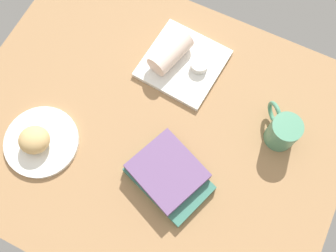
{
  "coord_description": "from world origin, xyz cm",
  "views": [
    {
      "loc": [
        20.07,
        -30.82,
        109.64
      ],
      "look_at": [
        4.25,
        1.64,
        7.0
      ],
      "focal_mm": 41.23,
      "sensor_mm": 36.0,
      "label": 1
    }
  ],
  "objects": [
    {
      "name": "scone_pastry",
      "position": [
        -26.78,
        -18.63,
        8.56
      ],
      "size": [
        11.66,
        11.54,
        6.33
      ],
      "primitive_type": "ellipsoid",
      "rotation": [
        0.0,
        0.0,
        0.62
      ],
      "color": "tan",
      "rests_on": "round_plate"
    },
    {
      "name": "coffee_mug",
      "position": [
        33.55,
        13.58,
        9.11
      ],
      "size": [
        11.2,
        11.53,
        10.01
      ],
      "color": "#4C8C6B",
      "rests_on": "dining_table"
    },
    {
      "name": "square_plate",
      "position": [
        -0.87,
        22.62,
        4.8
      ],
      "size": [
        24.45,
        24.45,
        1.6
      ],
      "primitive_type": "cube",
      "rotation": [
        0.0,
        0.0,
        -0.08
      ],
      "color": "white",
      "rests_on": "dining_table"
    },
    {
      "name": "book_stack",
      "position": [
        10.5,
        -11.03,
        6.86
      ],
      "size": [
        25.19,
        22.3,
        5.92
      ],
      "color": "#387260",
      "rests_on": "dining_table"
    },
    {
      "name": "dining_table",
      "position": [
        0.0,
        0.0,
        2.0
      ],
      "size": [
        110.0,
        90.0,
        4.0
      ],
      "primitive_type": "cube",
      "color": "#9E754C",
      "rests_on": "ground"
    },
    {
      "name": "sauce_cup",
      "position": [
        4.21,
        23.15,
        6.98
      ],
      "size": [
        5.27,
        5.27,
        2.57
      ],
      "color": "silver",
      "rests_on": "square_plate"
    },
    {
      "name": "breakfast_wrap",
      "position": [
        -4.92,
        22.19,
        8.98
      ],
      "size": [
        10.13,
        15.01,
        6.75
      ],
      "primitive_type": "cylinder",
      "rotation": [
        1.57,
        0.0,
        2.87
      ],
      "color": "beige",
      "rests_on": "square_plate"
    },
    {
      "name": "round_plate",
      "position": [
        -26.41,
        -17.68,
        4.7
      ],
      "size": [
        21.25,
        21.25,
        1.4
      ],
      "primitive_type": "cylinder",
      "color": "white",
      "rests_on": "dining_table"
    }
  ]
}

